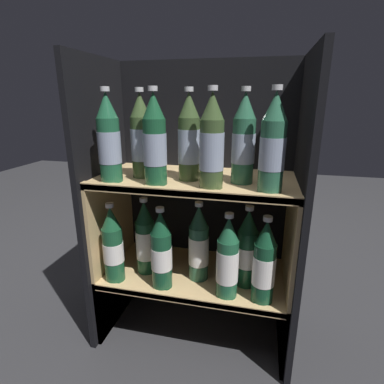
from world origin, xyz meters
TOP-DOWN VIEW (x-y plane):
  - ground_plane at (0.00, 0.00)m, footprint 6.00×6.00m
  - fridge_back_wall at (0.00, 0.35)m, footprint 0.71×0.02m
  - fridge_side_left at (-0.34, 0.17)m, footprint 0.02×0.38m
  - fridge_side_right at (0.34, 0.17)m, footprint 0.02×0.38m
  - shelf_lower at (0.00, 0.16)m, footprint 0.67×0.34m
  - shelf_upper at (0.00, 0.16)m, footprint 0.67×0.34m
  - bottle_upper_front_0 at (-0.25, 0.05)m, footprint 0.07×0.07m
  - bottle_upper_front_1 at (-0.10, 0.05)m, footprint 0.07×0.07m
  - bottle_upper_front_2 at (0.07, 0.05)m, footprint 0.07×0.07m
  - bottle_upper_front_3 at (0.24, 0.05)m, footprint 0.07×0.07m
  - bottle_upper_back_0 at (-0.17, 0.13)m, footprint 0.07×0.07m
  - bottle_upper_back_1 at (-0.01, 0.13)m, footprint 0.07×0.07m
  - bottle_upper_back_2 at (0.16, 0.13)m, footprint 0.07×0.07m
  - bottle_lower_front_0 at (-0.27, 0.05)m, footprint 0.07×0.07m
  - bottle_lower_front_1 at (-0.09, 0.05)m, footprint 0.07×0.07m
  - bottle_lower_front_2 at (0.13, 0.05)m, footprint 0.07×0.07m
  - bottle_lower_front_3 at (0.25, 0.05)m, footprint 0.07×0.07m
  - bottle_lower_back_0 at (-0.18, 0.13)m, footprint 0.07×0.07m
  - bottle_lower_back_1 at (0.02, 0.13)m, footprint 0.07×0.07m
  - bottle_lower_back_2 at (0.19, 0.13)m, footprint 0.07×0.07m

SIDE VIEW (x-z plane):
  - ground_plane at x=0.00m, z-range 0.00..0.00m
  - shelf_lower at x=0.00m, z-range 0.08..0.34m
  - bottle_lower_front_2 at x=0.13m, z-range 0.24..0.53m
  - bottle_lower_back_0 at x=-0.18m, z-range 0.24..0.53m
  - bottle_lower_back_1 at x=0.02m, z-range 0.24..0.53m
  - bottle_lower_front_3 at x=0.25m, z-range 0.24..0.53m
  - bottle_lower_front_1 at x=-0.09m, z-range 0.24..0.53m
  - bottle_lower_back_2 at x=0.19m, z-range 0.24..0.53m
  - bottle_lower_front_0 at x=-0.27m, z-range 0.24..0.53m
  - shelf_upper at x=0.00m, z-range 0.14..0.76m
  - fridge_back_wall at x=0.00m, z-range 0.00..1.02m
  - fridge_side_left at x=-0.34m, z-range 0.00..1.02m
  - fridge_side_right at x=0.34m, z-range 0.00..1.02m
  - bottle_upper_front_2 at x=0.07m, z-range 0.61..0.90m
  - bottle_upper_back_1 at x=-0.01m, z-range 0.61..0.90m
  - bottle_upper_back_0 at x=-0.17m, z-range 0.61..0.90m
  - bottle_upper_front_0 at x=-0.25m, z-range 0.61..0.90m
  - bottle_upper_front_1 at x=-0.10m, z-range 0.61..0.90m
  - bottle_upper_back_2 at x=0.16m, z-range 0.61..0.90m
  - bottle_upper_front_3 at x=0.24m, z-range 0.61..0.90m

